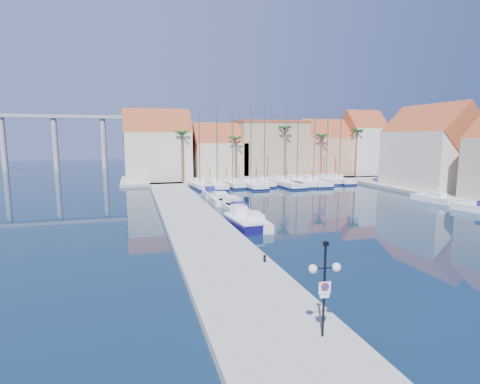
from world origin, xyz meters
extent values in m
plane|color=black|center=(0.00, 0.00, 0.00)|extent=(260.00, 260.00, 0.00)
cube|color=gray|center=(-9.00, 13.50, 0.25)|extent=(6.00, 77.00, 0.50)
cube|color=gray|center=(10.00, 48.00, 0.25)|extent=(54.00, 16.00, 0.50)
cube|color=gray|center=(32.00, 15.00, 0.25)|extent=(12.00, 60.00, 0.50)
cylinder|color=black|center=(-7.46, -13.31, 2.53)|extent=(0.10, 0.10, 4.05)
cylinder|color=black|center=(-7.71, -13.29, 3.44)|extent=(0.51, 0.09, 0.05)
cylinder|color=black|center=(-7.21, -13.33, 3.44)|extent=(0.51, 0.09, 0.05)
sphere|color=white|center=(-7.96, -13.27, 3.44)|extent=(0.36, 0.36, 0.36)
sphere|color=white|center=(-6.95, -13.35, 3.44)|extent=(0.36, 0.36, 0.36)
cube|color=black|center=(-7.46, -13.31, 4.45)|extent=(0.23, 0.14, 0.16)
cube|color=white|center=(-7.46, -13.37, 2.63)|extent=(0.51, 0.07, 0.51)
cylinder|color=red|center=(-7.47, -13.40, 2.68)|extent=(0.34, 0.04, 0.34)
cylinder|color=#1933A5|center=(-7.47, -13.41, 2.68)|extent=(0.24, 0.03, 0.24)
cube|color=white|center=(-7.46, -13.37, 2.27)|extent=(0.41, 0.06, 0.14)
cylinder|color=black|center=(-6.60, -3.84, 0.72)|extent=(0.18, 0.18, 0.45)
cube|color=#120D50|center=(-4.78, 7.29, 0.44)|extent=(2.39, 5.94, 0.87)
cube|color=white|center=(-4.78, 7.29, 0.97)|extent=(2.39, 5.94, 0.19)
cube|color=white|center=(-4.88, 8.45, 1.50)|extent=(1.38, 1.64, 1.06)
cube|color=white|center=(-3.70, 8.14, 0.40)|extent=(2.73, 7.47, 0.80)
cube|color=white|center=(-3.73, 7.41, 1.10)|extent=(1.78, 2.66, 0.60)
cube|color=white|center=(-3.41, 13.77, 0.40)|extent=(2.59, 6.77, 0.80)
cube|color=navy|center=(-3.46, 13.11, 1.10)|extent=(1.65, 2.42, 0.60)
cube|color=white|center=(-3.20, 18.61, 0.40)|extent=(2.61, 7.22, 0.80)
cube|color=white|center=(-3.17, 17.89, 1.10)|extent=(1.71, 2.57, 0.60)
cube|color=white|center=(-3.66, 22.18, 0.40)|extent=(2.62, 7.27, 0.80)
cube|color=white|center=(-3.69, 21.46, 1.10)|extent=(1.72, 2.58, 0.60)
cube|color=white|center=(-3.91, 27.74, 0.40)|extent=(1.89, 5.36, 0.80)
cube|color=navy|center=(-3.93, 27.21, 1.10)|extent=(1.26, 1.90, 0.60)
cube|color=white|center=(24.00, 14.35, 0.40)|extent=(2.77, 5.89, 0.80)
cube|color=white|center=(24.10, 13.79, 1.10)|extent=(1.60, 2.17, 0.60)
cube|color=white|center=(-3.86, 36.80, 0.50)|extent=(2.91, 8.74, 1.00)
cube|color=#0C113D|center=(-3.86, 36.80, 0.18)|extent=(2.97, 8.80, 0.28)
cube|color=white|center=(-3.93, 37.65, 1.30)|extent=(1.76, 2.69, 0.60)
cylinder|color=slate|center=(-3.82, 36.37, 6.62)|extent=(0.20, 0.20, 11.24)
cube|color=white|center=(-0.96, 36.04, 0.50)|extent=(2.54, 9.09, 1.00)
cube|color=#0C113D|center=(-0.96, 36.04, 0.18)|extent=(2.60, 9.16, 0.28)
cube|color=white|center=(-0.94, 36.94, 1.30)|extent=(1.70, 2.75, 0.60)
cylinder|color=slate|center=(-0.97, 35.58, 7.31)|extent=(0.20, 0.20, 12.61)
cube|color=white|center=(1.88, 36.72, 0.50)|extent=(2.78, 8.32, 1.00)
cube|color=#0C113D|center=(1.88, 36.72, 0.18)|extent=(2.85, 8.38, 0.28)
cube|color=white|center=(1.81, 37.54, 1.30)|extent=(1.68, 2.56, 0.60)
cylinder|color=slate|center=(1.91, 36.32, 6.81)|extent=(0.20, 0.20, 11.63)
cube|color=white|center=(4.84, 35.73, 0.50)|extent=(3.50, 11.10, 1.00)
cube|color=#0C113D|center=(4.84, 35.73, 0.18)|extent=(3.56, 11.16, 0.28)
cube|color=white|center=(4.78, 36.83, 1.30)|extent=(2.19, 3.40, 0.60)
cylinder|color=slate|center=(4.87, 35.19, 7.43)|extent=(0.20, 0.20, 12.86)
cube|color=white|center=(7.85, 36.87, 0.50)|extent=(2.34, 8.07, 1.00)
cube|color=#0C113D|center=(7.85, 36.87, 0.18)|extent=(2.40, 8.13, 0.28)
cube|color=white|center=(7.87, 37.67, 1.30)|extent=(1.53, 2.45, 0.60)
cylinder|color=slate|center=(7.83, 36.47, 7.67)|extent=(0.20, 0.20, 13.34)
cube|color=white|center=(11.12, 35.33, 0.50)|extent=(3.97, 11.91, 1.00)
cube|color=#0C113D|center=(11.12, 35.33, 0.18)|extent=(4.03, 11.97, 0.28)
cube|color=white|center=(11.03, 36.49, 1.30)|extent=(2.40, 3.67, 0.60)
cylinder|color=slate|center=(11.17, 34.74, 7.95)|extent=(0.20, 0.20, 13.91)
cube|color=white|center=(13.74, 35.98, 0.50)|extent=(3.43, 11.67, 1.00)
cube|color=#0C113D|center=(13.74, 35.98, 0.18)|extent=(3.49, 11.74, 0.28)
cube|color=white|center=(13.78, 37.14, 1.30)|extent=(2.23, 3.55, 0.60)
cylinder|color=slate|center=(13.72, 35.40, 6.61)|extent=(0.20, 0.20, 11.23)
cube|color=white|center=(16.74, 35.44, 0.50)|extent=(3.24, 11.22, 1.00)
cube|color=#0C113D|center=(16.74, 35.44, 0.18)|extent=(3.30, 11.28, 0.28)
cube|color=white|center=(16.77, 36.55, 1.30)|extent=(2.13, 3.40, 0.60)
cylinder|color=slate|center=(16.72, 34.88, 7.33)|extent=(0.20, 0.20, 12.67)
cube|color=white|center=(20.22, 36.95, 0.50)|extent=(2.24, 8.25, 1.00)
cube|color=#0C113D|center=(20.22, 36.95, 0.18)|extent=(2.30, 8.31, 0.28)
cube|color=white|center=(20.21, 37.77, 1.30)|extent=(1.53, 2.49, 0.60)
cylinder|color=slate|center=(20.23, 36.54, 7.60)|extent=(0.20, 0.20, 13.19)
cube|color=white|center=(22.74, 36.64, 0.50)|extent=(2.43, 9.03, 1.00)
cube|color=#0C113D|center=(22.74, 36.64, 0.18)|extent=(2.49, 9.09, 0.28)
cube|color=white|center=(22.74, 37.54, 1.30)|extent=(1.67, 2.72, 0.60)
cylinder|color=slate|center=(22.75, 36.19, 7.69)|extent=(0.20, 0.20, 13.38)
cube|color=beige|center=(-10.00, 47.00, 5.00)|extent=(12.00, 9.00, 9.00)
cube|color=#983521|center=(-10.00, 47.00, 9.50)|extent=(12.30, 9.00, 9.00)
cube|color=#C7B28C|center=(2.00, 47.00, 4.00)|extent=(10.00, 8.00, 7.00)
cube|color=#983521|center=(2.00, 47.00, 7.50)|extent=(10.30, 8.00, 8.00)
cube|color=tan|center=(13.00, 48.00, 6.00)|extent=(14.00, 10.00, 11.00)
cube|color=#983521|center=(13.00, 48.00, 11.75)|extent=(14.20, 10.20, 0.50)
cube|color=tan|center=(25.00, 47.00, 4.50)|extent=(10.00, 8.00, 8.00)
cube|color=#983521|center=(25.00, 47.00, 8.50)|extent=(10.30, 8.00, 8.00)
cube|color=white|center=(34.00, 46.00, 5.50)|extent=(8.00, 8.00, 10.00)
cube|color=#983521|center=(34.00, 46.00, 10.50)|extent=(8.30, 8.00, 8.00)
cube|color=beige|center=(32.00, 24.00, 5.00)|extent=(9.00, 14.00, 9.00)
cube|color=#983521|center=(32.00, 24.00, 9.50)|extent=(9.00, 14.30, 9.00)
cylinder|color=brown|center=(-6.00, 42.00, 5.00)|extent=(0.36, 0.36, 9.00)
sphere|color=#175319|center=(-6.00, 42.00, 9.35)|extent=(2.60, 2.60, 2.60)
cylinder|color=brown|center=(4.00, 42.00, 4.50)|extent=(0.36, 0.36, 8.00)
sphere|color=#175319|center=(4.00, 42.00, 8.35)|extent=(2.60, 2.60, 2.60)
cylinder|color=brown|center=(14.00, 42.00, 5.50)|extent=(0.36, 0.36, 10.00)
sphere|color=#175319|center=(14.00, 42.00, 10.35)|extent=(2.60, 2.60, 2.60)
cylinder|color=brown|center=(22.00, 42.00, 4.75)|extent=(0.36, 0.36, 8.50)
sphere|color=#175319|center=(22.00, 42.00, 8.85)|extent=(2.60, 2.60, 2.60)
cylinder|color=brown|center=(30.00, 42.00, 5.25)|extent=(0.36, 0.36, 9.50)
sphere|color=#175319|center=(30.00, 42.00, 9.85)|extent=(2.60, 2.60, 2.60)
cube|color=#9E9E99|center=(-38.00, 82.00, 14.00)|extent=(48.00, 2.20, 0.90)
cylinder|color=#9E9E99|center=(-46.00, 82.00, 7.00)|extent=(1.40, 1.40, 14.00)
cylinder|color=#9E9E99|center=(-34.00, 82.00, 7.00)|extent=(1.40, 1.40, 14.00)
cylinder|color=#9E9E99|center=(-22.00, 82.00, 7.00)|extent=(1.40, 1.40, 14.00)
camera|label=1|loc=(-14.73, -26.23, 8.66)|focal=28.00mm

